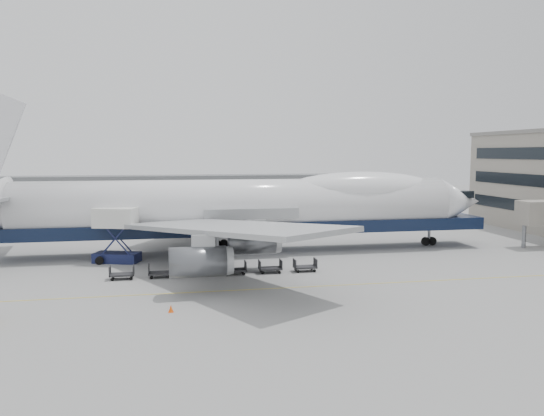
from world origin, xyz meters
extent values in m
plane|color=gray|center=(0.00, 0.00, 0.00)|extent=(260.00, 260.00, 0.00)
cube|color=gold|center=(0.00, -6.00, 0.01)|extent=(60.00, 0.15, 0.01)
cylinder|color=slate|center=(36.00, 8.00, 1.50)|extent=(0.50, 0.50, 3.00)
cube|color=slate|center=(-10.00, 70.00, 3.50)|extent=(110.00, 8.00, 7.00)
cylinder|color=white|center=(0.00, 12.00, 5.70)|extent=(52.00, 6.40, 6.40)
cube|color=black|center=(1.00, 12.00, 3.14)|extent=(60.00, 5.76, 1.50)
cone|color=white|center=(29.00, 12.00, 5.70)|extent=(6.00, 6.40, 6.40)
ellipsoid|color=white|center=(15.60, 12.00, 7.46)|extent=(20.67, 5.78, 4.56)
cube|color=#9EA0A3|center=(-3.00, -2.28, 5.10)|extent=(20.35, 26.74, 2.26)
cube|color=#9EA0A3|center=(-3.00, 26.28, 5.10)|extent=(20.35, 26.74, 2.26)
cylinder|color=#595B60|center=(-6.00, 31.00, 2.90)|extent=(4.80, 2.60, 2.60)
cylinder|color=#595B60|center=(0.00, 22.00, 2.90)|extent=(4.80, 2.60, 2.60)
cylinder|color=#595B60|center=(0.00, 2.00, 2.90)|extent=(4.80, 2.60, 2.60)
cylinder|color=#595B60|center=(-6.00, -7.00, 2.90)|extent=(4.80, 2.60, 2.60)
cylinder|color=slate|center=(25.00, 12.00, 1.25)|extent=(0.36, 0.36, 2.50)
cylinder|color=black|center=(25.00, 12.00, 0.55)|extent=(1.10, 0.45, 1.10)
cylinder|color=slate|center=(-3.00, 9.00, 1.25)|extent=(0.36, 0.36, 2.50)
cylinder|color=black|center=(-3.00, 9.00, 0.55)|extent=(1.10, 0.45, 1.10)
cylinder|color=slate|center=(-3.00, 15.00, 1.25)|extent=(0.36, 0.36, 2.50)
cylinder|color=black|center=(-3.00, 15.00, 0.55)|extent=(1.10, 0.45, 1.10)
cube|color=#171D45|center=(-14.17, 8.50, 0.54)|extent=(5.39, 3.75, 1.08)
cube|color=silver|center=(-14.17, 8.50, 5.00)|extent=(5.07, 3.82, 2.16)
cube|color=#171D45|center=(-14.17, 7.42, 2.80)|extent=(3.36, 1.20, 3.87)
cube|color=#171D45|center=(-14.17, 9.58, 2.80)|extent=(3.36, 1.20, 3.87)
cube|color=slate|center=(-14.17, 10.07, 5.00)|extent=(2.60, 1.85, 0.15)
cylinder|color=black|center=(-15.93, 7.52, 0.44)|extent=(0.88, 0.34, 0.88)
cylinder|color=black|center=(-15.93, 9.48, 0.44)|extent=(0.88, 0.34, 0.88)
cylinder|color=black|center=(-12.40, 7.52, 0.44)|extent=(0.88, 0.34, 0.88)
cylinder|color=black|center=(-12.40, 9.48, 0.44)|extent=(0.88, 0.34, 0.88)
cone|color=#F4530C|center=(-8.28, -11.49, 0.29)|extent=(0.37, 0.37, 0.58)
cube|color=#F4530C|center=(-8.28, -11.49, 0.02)|extent=(0.40, 0.40, 0.03)
cube|color=#2D2D30|center=(-12.92, 0.17, 0.45)|extent=(2.30, 1.35, 0.18)
cube|color=#2D2D30|center=(-14.02, 0.17, 0.85)|extent=(0.08, 1.35, 0.90)
cube|color=#2D2D30|center=(-11.82, 0.17, 0.85)|extent=(0.08, 1.35, 0.90)
cylinder|color=black|center=(-13.77, -0.38, 0.15)|extent=(0.30, 0.12, 0.30)
cylinder|color=black|center=(-13.77, 0.72, 0.15)|extent=(0.30, 0.12, 0.30)
cylinder|color=black|center=(-12.07, -0.38, 0.15)|extent=(0.30, 0.12, 0.30)
cylinder|color=black|center=(-12.07, 0.72, 0.15)|extent=(0.30, 0.12, 0.30)
cube|color=#2D2D30|center=(-9.29, 0.17, 0.45)|extent=(2.30, 1.35, 0.18)
cube|color=#2D2D30|center=(-10.39, 0.17, 0.85)|extent=(0.08, 1.35, 0.90)
cube|color=#2D2D30|center=(-8.19, 0.17, 0.85)|extent=(0.08, 1.35, 0.90)
cylinder|color=black|center=(-10.14, -0.38, 0.15)|extent=(0.30, 0.12, 0.30)
cylinder|color=black|center=(-10.14, 0.72, 0.15)|extent=(0.30, 0.12, 0.30)
cylinder|color=black|center=(-8.44, -0.38, 0.15)|extent=(0.30, 0.12, 0.30)
cylinder|color=black|center=(-8.44, 0.72, 0.15)|extent=(0.30, 0.12, 0.30)
cube|color=#2D2D30|center=(-5.66, 0.17, 0.45)|extent=(2.30, 1.35, 0.18)
cube|color=#2D2D30|center=(-6.76, 0.17, 0.85)|extent=(0.08, 1.35, 0.90)
cube|color=#2D2D30|center=(-4.56, 0.17, 0.85)|extent=(0.08, 1.35, 0.90)
cylinder|color=black|center=(-6.51, -0.38, 0.15)|extent=(0.30, 0.12, 0.30)
cylinder|color=black|center=(-6.51, 0.72, 0.15)|extent=(0.30, 0.12, 0.30)
cylinder|color=black|center=(-4.81, -0.38, 0.15)|extent=(0.30, 0.12, 0.30)
cylinder|color=black|center=(-4.81, 0.72, 0.15)|extent=(0.30, 0.12, 0.30)
cube|color=#2D2D30|center=(-2.03, 0.17, 0.45)|extent=(2.30, 1.35, 0.18)
cube|color=#2D2D30|center=(-3.13, 0.17, 0.85)|extent=(0.08, 1.35, 0.90)
cube|color=#2D2D30|center=(-0.93, 0.17, 0.85)|extent=(0.08, 1.35, 0.90)
cylinder|color=black|center=(-2.88, -0.38, 0.15)|extent=(0.30, 0.12, 0.30)
cylinder|color=black|center=(-2.88, 0.72, 0.15)|extent=(0.30, 0.12, 0.30)
cylinder|color=black|center=(-1.18, -0.38, 0.15)|extent=(0.30, 0.12, 0.30)
cylinder|color=black|center=(-1.18, 0.72, 0.15)|extent=(0.30, 0.12, 0.30)
cube|color=#2D2D30|center=(1.60, 0.17, 0.45)|extent=(2.30, 1.35, 0.18)
cube|color=#2D2D30|center=(0.50, 0.17, 0.85)|extent=(0.08, 1.35, 0.90)
cube|color=#2D2D30|center=(2.70, 0.17, 0.85)|extent=(0.08, 1.35, 0.90)
cylinder|color=black|center=(0.75, -0.38, 0.15)|extent=(0.30, 0.12, 0.30)
cylinder|color=black|center=(0.75, 0.72, 0.15)|extent=(0.30, 0.12, 0.30)
cylinder|color=black|center=(2.45, -0.38, 0.15)|extent=(0.30, 0.12, 0.30)
cylinder|color=black|center=(2.45, 0.72, 0.15)|extent=(0.30, 0.12, 0.30)
cube|color=#2D2D30|center=(5.23, 0.17, 0.45)|extent=(2.30, 1.35, 0.18)
cube|color=#2D2D30|center=(4.13, 0.17, 0.85)|extent=(0.08, 1.35, 0.90)
cube|color=#2D2D30|center=(6.33, 0.17, 0.85)|extent=(0.08, 1.35, 0.90)
cylinder|color=black|center=(4.38, -0.38, 0.15)|extent=(0.30, 0.12, 0.30)
cylinder|color=black|center=(4.38, 0.72, 0.15)|extent=(0.30, 0.12, 0.30)
cylinder|color=black|center=(6.08, -0.38, 0.15)|extent=(0.30, 0.12, 0.30)
cylinder|color=black|center=(6.08, 0.72, 0.15)|extent=(0.30, 0.12, 0.30)
camera|label=1|loc=(-8.02, -51.60, 12.14)|focal=35.00mm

